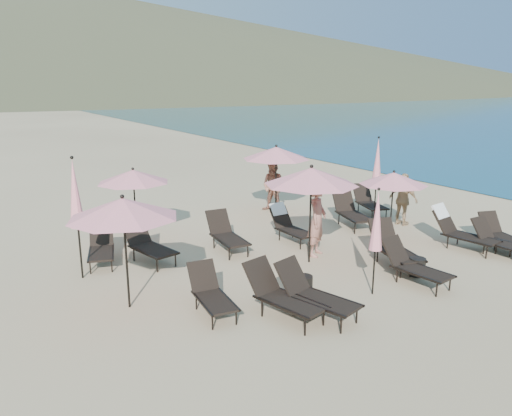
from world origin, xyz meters
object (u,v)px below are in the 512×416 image
umbrella_closed_1 (377,162)px  beachgoer_a (317,220)px  lounger_8 (226,234)px  lounger_12 (459,229)px  umbrella_open_2 (394,179)px  umbrella_closed_2 (75,194)px  side_table_1 (417,267)px  lounger_11 (369,201)px  umbrella_open_0 (123,208)px  lounger_2 (314,293)px  beachgoer_c (403,199)px  lounger_6 (101,247)px  lounger_9 (289,224)px  umbrella_open_1 (311,176)px  umbrella_open_4 (276,153)px  beachgoer_b (274,187)px  lounger_13 (501,233)px  lounger_10 (351,211)px  umbrella_closed_0 (377,221)px  lounger_0 (211,293)px  side_table_0 (304,286)px  lounger_5 (499,240)px  lounger_4 (394,247)px  umbrella_open_3 (133,176)px  lounger_3 (414,265)px  lounger_7 (148,244)px  lounger_1 (282,294)px

umbrella_closed_1 → beachgoer_a: (-3.92, -1.83, -0.95)m
lounger_8 → lounger_12: size_ratio=0.93×
umbrella_open_2 → umbrella_closed_1: (1.37, 1.98, 0.09)m
umbrella_closed_2 → side_table_1: umbrella_closed_2 is taller
umbrella_closed_1 → umbrella_closed_2: bearing=-178.9°
lounger_11 → umbrella_open_0: 9.87m
lounger_2 → beachgoer_c: size_ratio=1.10×
lounger_6 → lounger_9: lounger_9 is taller
umbrella_open_1 → umbrella_open_4: 4.53m
lounger_6 → beachgoer_b: bearing=33.9°
lounger_13 → beachgoer_b: beachgoer_b is taller
lounger_10 → beachgoer_b: 3.02m
lounger_12 → beachgoer_c: (0.43, 2.39, 0.29)m
lounger_11 → lounger_6: bearing=-163.2°
lounger_11 → lounger_13: bearing=-66.6°
umbrella_open_0 → umbrella_closed_0: bearing=-24.8°
lounger_6 → lounger_12: (8.58, -4.00, 0.11)m
lounger_0 → lounger_9: 4.92m
umbrella_open_2 → umbrella_closed_2: (-8.14, 1.79, 0.18)m
lounger_13 → side_table_0: 6.52m
lounger_2 → lounger_8: lounger_2 is taller
lounger_6 → umbrella_open_0: bearing=-77.7°
lounger_5 → lounger_10: bearing=108.7°
lounger_11 → beachgoer_a: size_ratio=0.92×
lounger_8 → umbrella_open_2: 4.88m
umbrella_closed_0 → umbrella_closed_1: (4.44, 4.42, 0.27)m
lounger_12 → umbrella_open_4: (-2.34, 5.43, 1.60)m
lounger_2 → lounger_5: 6.28m
lounger_13 → lounger_0: bearing=-165.5°
lounger_4 → lounger_11: (3.00, 3.92, -0.03)m
umbrella_open_3 → umbrella_closed_2: 2.74m
lounger_3 → lounger_9: size_ratio=1.04×
umbrella_open_4 → lounger_0: bearing=-133.9°
umbrella_open_4 → beachgoer_c: 4.32m
lounger_6 → umbrella_open_0: (-0.23, -2.85, 1.64)m
lounger_2 → lounger_9: (2.34, 4.09, 0.01)m
lounger_2 → umbrella_closed_1: size_ratio=0.67×
lounger_7 → umbrella_closed_1: bearing=-12.5°
umbrella_open_1 → beachgoer_a: 1.38m
lounger_3 → lounger_6: lounger_3 is taller
lounger_11 → umbrella_closed_0: 6.92m
lounger_7 → lounger_11: 8.07m
lounger_1 → lounger_7: size_ratio=1.02×
side_table_1 → beachgoer_c: bearing=46.8°
umbrella_open_3 → umbrella_open_4: size_ratio=0.89×
lounger_12 → umbrella_closed_1: bearing=77.3°
umbrella_open_3 → beachgoer_a: (3.63, -3.54, -0.95)m
lounger_8 → lounger_12: (5.45, -3.21, 0.08)m
lounger_9 → lounger_13: size_ratio=0.99×
lounger_2 → lounger_1: bearing=137.1°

